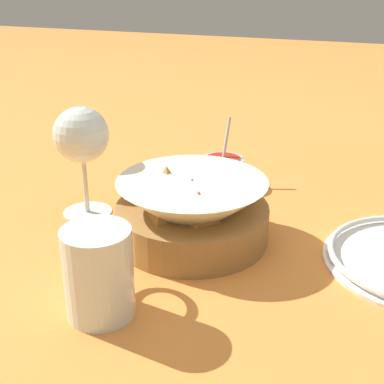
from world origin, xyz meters
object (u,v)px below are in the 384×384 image
object	(u,v)px
food_basket	(190,212)
wine_glass	(81,139)
sauce_cup	(222,170)
beer_mug	(100,275)

from	to	relation	value
food_basket	wine_glass	bearing A→B (deg)	81.92
food_basket	sauce_cup	world-z (taller)	sauce_cup
wine_glass	beer_mug	distance (m)	0.26
wine_glass	food_basket	bearing A→B (deg)	-98.08
wine_glass	beer_mug	size ratio (longest dim) A/B	1.44
food_basket	sauce_cup	size ratio (longest dim) A/B	1.90
wine_glass	beer_mug	bearing A→B (deg)	-146.33
food_basket	sauce_cup	bearing A→B (deg)	4.53
beer_mug	wine_glass	bearing A→B (deg)	33.67
sauce_cup	wine_glass	bearing A→B (deg)	137.90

